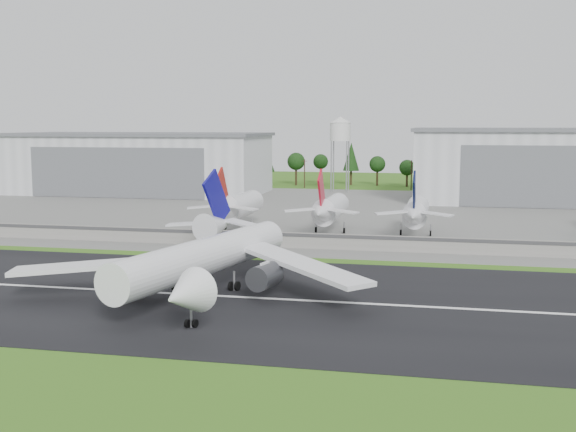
% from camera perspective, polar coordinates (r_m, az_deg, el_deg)
% --- Properties ---
extents(ground, '(600.00, 600.00, 0.00)m').
position_cam_1_polar(ground, '(104.50, -7.74, -7.57)').
color(ground, '#2D5915').
rests_on(ground, ground).
extents(runway, '(320.00, 60.00, 0.10)m').
position_cam_1_polar(runway, '(113.64, -6.01, -6.30)').
color(runway, black).
rests_on(runway, ground).
extents(runway_centerline, '(220.00, 1.00, 0.02)m').
position_cam_1_polar(runway_centerline, '(113.63, -6.01, -6.27)').
color(runway_centerline, white).
rests_on(runway_centerline, runway).
extents(apron, '(320.00, 150.00, 0.10)m').
position_cam_1_polar(apron, '(219.27, 2.99, 0.32)').
color(apron, slate).
rests_on(apron, ground).
extents(blast_fence, '(240.00, 0.61, 3.50)m').
position_cam_1_polar(blast_fence, '(155.82, -0.85, -1.88)').
color(blast_fence, gray).
rests_on(blast_fence, ground).
extents(hangar_west, '(97.00, 44.00, 23.20)m').
position_cam_1_polar(hangar_west, '(284.40, -11.64, 4.13)').
color(hangar_west, silver).
rests_on(hangar_west, ground).
extents(hangar_east, '(102.00, 47.00, 25.20)m').
position_cam_1_polar(hangar_east, '(263.22, 21.03, 3.77)').
color(hangar_east, silver).
rests_on(hangar_east, ground).
extents(water_tower, '(8.40, 8.40, 29.40)m').
position_cam_1_polar(water_tower, '(282.66, 4.15, 6.86)').
color(water_tower, '#99999E').
rests_on(water_tower, ground).
extents(utility_poles, '(230.00, 3.00, 12.00)m').
position_cam_1_polar(utility_poles, '(298.09, 5.47, 2.15)').
color(utility_poles, black).
rests_on(utility_poles, ground).
extents(treeline, '(320.00, 16.00, 22.00)m').
position_cam_1_polar(treeline, '(312.93, 5.79, 2.39)').
color(treeline, black).
rests_on(treeline, ground).
extents(main_airliner, '(55.74, 58.71, 18.17)m').
position_cam_1_polar(main_airliner, '(112.57, -6.68, -3.91)').
color(main_airliner, white).
rests_on(main_airliner, runway).
extents(parked_jet_red_a, '(7.36, 31.29, 16.79)m').
position_cam_1_polar(parked_jet_red_a, '(179.77, -4.07, 0.77)').
color(parked_jet_red_a, silver).
rests_on(parked_jet_red_a, ground).
extents(parked_jet_red_b, '(7.36, 31.29, 16.64)m').
position_cam_1_polar(parked_jet_red_b, '(174.71, 3.27, 0.54)').
color(parked_jet_red_b, white).
rests_on(parked_jet_red_b, ground).
extents(parked_jet_navy, '(7.36, 31.29, 16.57)m').
position_cam_1_polar(parked_jet_navy, '(172.73, 10.07, 0.34)').
color(parked_jet_navy, silver).
rests_on(parked_jet_navy, ground).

